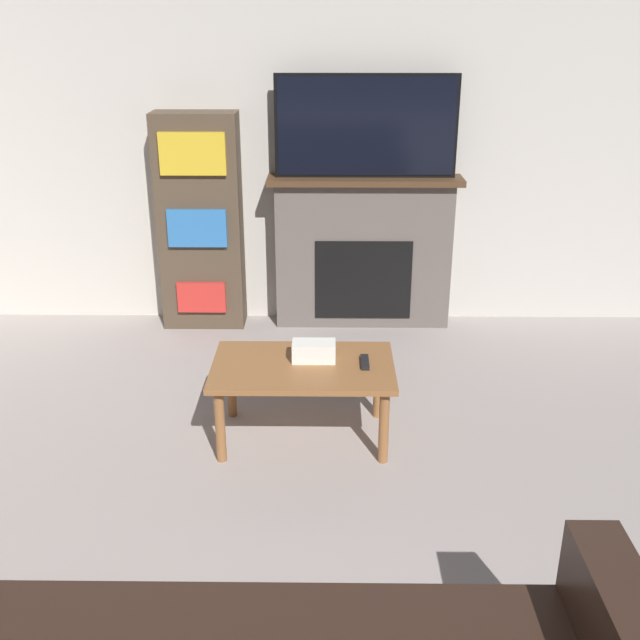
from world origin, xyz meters
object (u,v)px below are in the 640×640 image
Objects in this scene: fireplace at (363,251)px; tv at (366,126)px; bookshelf at (200,222)px; coffee_table at (303,374)px.

tv is at bearing -90.00° from fireplace.
fireplace is at bearing 1.17° from bookshelf.
tv reaches higher than fireplace.
bookshelf is at bearing -179.85° from tv.
tv is (-0.00, -0.02, 0.85)m from fireplace.
bookshelf is (-1.12, -0.02, 0.21)m from fireplace.
coffee_table is at bearing -103.07° from fireplace.
bookshelf reaches higher than fireplace.
bookshelf is at bearing -178.83° from fireplace.
fireplace is 1.10× the size of tv.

